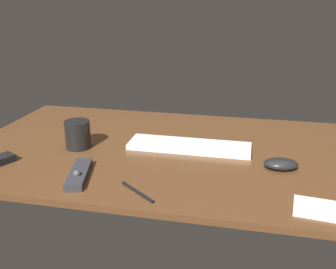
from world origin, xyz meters
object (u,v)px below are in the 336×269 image
Objects in this scene: media_remote at (79,174)px; pen at (137,192)px; keyboard at (189,146)px; coffee_mug at (78,134)px; notepad at (322,209)px; computer_mouse at (281,164)px.

pen is (19.53, -5.53, -0.70)cm from media_remote.
coffee_mug is at bearing -168.78° from keyboard.
keyboard is at bearing 122.36° from media_remote.
pen is at bearing -178.55° from notepad.
pen is (-38.78, -24.20, -1.28)cm from computer_mouse.
computer_mouse is at bearing -2.77° from coffee_mug.
media_remote is (-27.99, -29.57, 0.25)cm from keyboard.
coffee_mug reaches higher than pen.
pen is (-8.46, -35.10, -0.45)cm from keyboard.
computer_mouse is 0.78× the size of notepad.
media_remote is 67.10cm from notepad.
coffee_mug reaches higher than media_remote.
computer_mouse reaches higher than keyboard.
media_remote reaches higher than notepad.
keyboard is 36.11cm from pen.
media_remote is at bearing -133.43° from keyboard.
computer_mouse is (30.31, -10.90, 0.83)cm from keyboard.
computer_mouse is 0.54× the size of media_remote.
notepad is at bearing -41.03° from keyboard.
media_remote is 1.38× the size of pen.
coffee_mug is 81.66cm from notepad.
keyboard is 32.23cm from computer_mouse.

